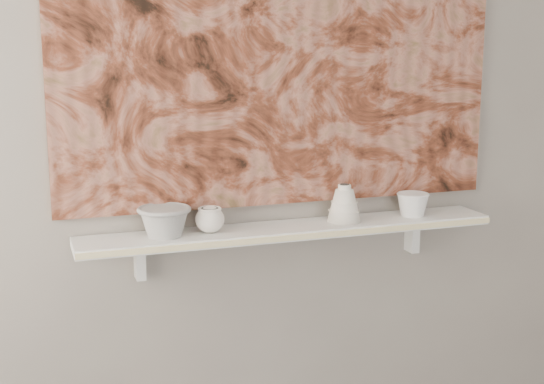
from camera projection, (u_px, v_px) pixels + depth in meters
name	position (u px, v px, depth m)	size (l,w,h in m)	color
wall_back	(282.00, 95.00, 2.49)	(3.60, 3.60, 0.00)	gray
shelf	(291.00, 230.00, 2.49)	(1.40, 0.18, 0.03)	white
shelf_stripe	(301.00, 237.00, 2.40)	(1.40, 0.01, 0.02)	beige
bracket_left	(140.00, 260.00, 2.41)	(0.03, 0.06, 0.12)	white
bracket_right	(412.00, 235.00, 2.72)	(0.03, 0.06, 0.12)	white
painting	(283.00, 37.00, 2.44)	(1.50, 0.03, 1.10)	brown
house_motif	(405.00, 127.00, 2.64)	(0.09, 0.00, 0.08)	black
bowl_grey	(164.00, 221.00, 2.34)	(0.17, 0.17, 0.10)	gray
cup_cream	(210.00, 219.00, 2.39)	(0.09, 0.09, 0.08)	white
bell_vessel	(344.00, 203.00, 2.54)	(0.11, 0.11, 0.13)	silver
bowl_white	(413.00, 204.00, 2.62)	(0.11, 0.11, 0.08)	silver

